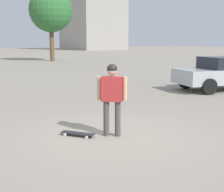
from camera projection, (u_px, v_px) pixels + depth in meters
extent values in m
plane|color=gray|center=(112.00, 136.00, 7.02)|extent=(220.00, 220.00, 0.00)
cylinder|color=#4C4742|center=(106.00, 118.00, 6.97)|extent=(0.13, 0.13, 0.79)
cylinder|color=#4C4742|center=(118.00, 119.00, 6.94)|extent=(0.13, 0.13, 0.79)
cube|color=#B22D2D|center=(112.00, 89.00, 6.84)|extent=(0.48, 0.46, 0.55)
cylinder|color=tan|center=(99.00, 88.00, 6.87)|extent=(0.10, 0.10, 0.52)
cylinder|color=tan|center=(125.00, 89.00, 6.80)|extent=(0.10, 0.10, 0.52)
sphere|color=tan|center=(112.00, 71.00, 6.77)|extent=(0.22, 0.22, 0.22)
sphere|color=black|center=(112.00, 69.00, 6.76)|extent=(0.23, 0.23, 0.23)
cube|color=#232328|center=(78.00, 133.00, 6.98)|extent=(0.60, 0.76, 0.01)
cylinder|color=silver|center=(65.00, 135.00, 6.98)|extent=(0.06, 0.07, 0.07)
cylinder|color=silver|center=(70.00, 132.00, 7.18)|extent=(0.06, 0.07, 0.07)
cylinder|color=silver|center=(86.00, 138.00, 6.78)|extent=(0.06, 0.07, 0.07)
cylinder|color=silver|center=(91.00, 135.00, 6.99)|extent=(0.06, 0.07, 0.07)
cube|color=#ADB2B7|center=(222.00, 76.00, 13.60)|extent=(4.35, 2.78, 0.62)
cube|color=#1E232D|center=(224.00, 63.00, 13.53)|extent=(2.17, 2.01, 0.51)
cylinder|color=black|center=(209.00, 87.00, 12.44)|extent=(0.68, 0.37, 0.65)
cylinder|color=black|center=(186.00, 81.00, 14.08)|extent=(0.68, 0.37, 0.65)
cube|color=#9E998E|center=(92.00, 7.00, 83.09)|extent=(12.61, 15.40, 22.50)
cylinder|color=brown|center=(52.00, 44.00, 34.05)|extent=(0.48, 0.48, 3.80)
sphere|color=#2D6B33|center=(51.00, 10.00, 33.45)|extent=(4.67, 4.67, 4.67)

